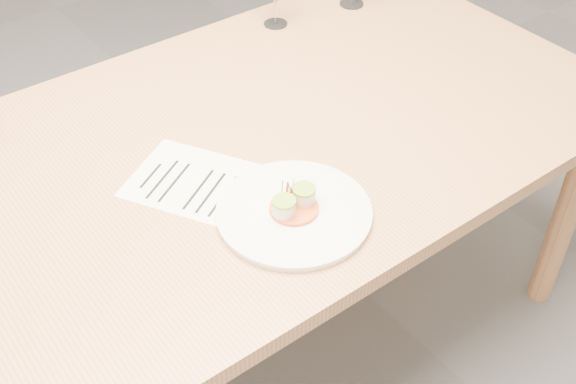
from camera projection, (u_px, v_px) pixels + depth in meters
dining_table at (139, 209)px, 1.57m from camera, size 2.40×1.00×0.75m
dinner_plate at (294, 211)px, 1.45m from camera, size 0.32×0.32×0.08m
recipe_sheet at (194, 182)px, 1.54m from camera, size 0.32×0.34×0.00m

